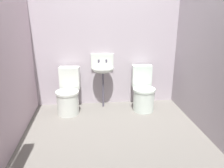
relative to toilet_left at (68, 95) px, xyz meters
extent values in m
cube|color=slate|center=(0.71, -0.94, -0.36)|extent=(3.07, 2.99, 0.08)
cube|color=#B0A4AD|center=(0.71, 0.40, 0.79)|extent=(3.07, 0.10, 2.22)
cube|color=#B49DA9|center=(-0.67, -0.84, 0.79)|extent=(0.10, 2.79, 2.22)
cube|color=#A99EA6|center=(2.10, -0.84, 0.79)|extent=(0.10, 2.79, 2.22)
cylinder|color=silver|center=(-0.01, -0.09, -0.13)|extent=(0.42, 0.42, 0.38)
cylinder|color=silver|center=(-0.01, -0.09, 0.08)|extent=(0.44, 0.44, 0.04)
cube|color=silver|center=(0.02, 0.21, 0.26)|extent=(0.38, 0.22, 0.40)
cylinder|color=silver|center=(1.35, -0.09, -0.13)|extent=(0.40, 0.40, 0.38)
cylinder|color=silver|center=(1.35, -0.09, 0.08)|extent=(0.42, 0.42, 0.04)
cube|color=silver|center=(1.37, 0.21, 0.26)|extent=(0.37, 0.20, 0.40)
cylinder|color=#4D4858|center=(0.63, 0.16, 0.01)|extent=(0.04, 0.04, 0.66)
ellipsoid|color=silver|center=(0.63, 0.16, 0.43)|extent=(0.40, 0.32, 0.18)
cube|color=silver|center=(0.63, 0.33, 0.53)|extent=(0.42, 0.04, 0.28)
cylinder|color=#4D4858|center=(0.56, 0.22, 0.55)|extent=(0.04, 0.04, 0.06)
cylinder|color=#4D4858|center=(0.70, 0.22, 0.55)|extent=(0.04, 0.04, 0.06)
camera|label=1|loc=(0.38, -3.73, 1.39)|focal=35.33mm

